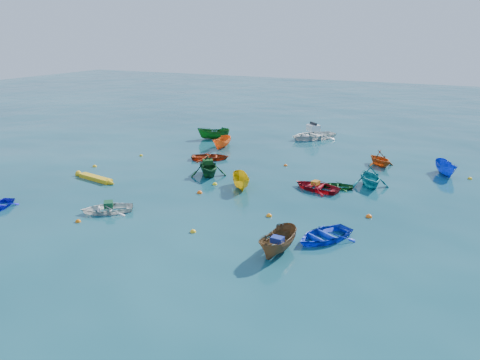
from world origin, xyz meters
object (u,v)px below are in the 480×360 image
at_px(dinghy_white_near, 107,212).
at_px(kayak_yellow, 96,180).
at_px(motorboat_white, 313,139).
at_px(dinghy_blue_se, 324,240).

height_order(dinghy_white_near, kayak_yellow, dinghy_white_near).
xyz_separation_m(dinghy_white_near, motorboat_white, (5.20, 24.84, 0.00)).
bearing_deg(motorboat_white, dinghy_blue_se, -29.40).
bearing_deg(motorboat_white, kayak_yellow, -74.84).
relative_size(dinghy_white_near, dinghy_blue_se, 0.90).
xyz_separation_m(dinghy_blue_se, kayak_yellow, (-17.99, 2.70, 0.00)).
xyz_separation_m(dinghy_white_near, kayak_yellow, (-5.05, 4.57, 0.00)).
xyz_separation_m(dinghy_white_near, dinghy_blue_se, (12.95, 1.87, 0.00)).
distance_m(dinghy_blue_se, motorboat_white, 24.24).
relative_size(dinghy_white_near, motorboat_white, 0.65).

